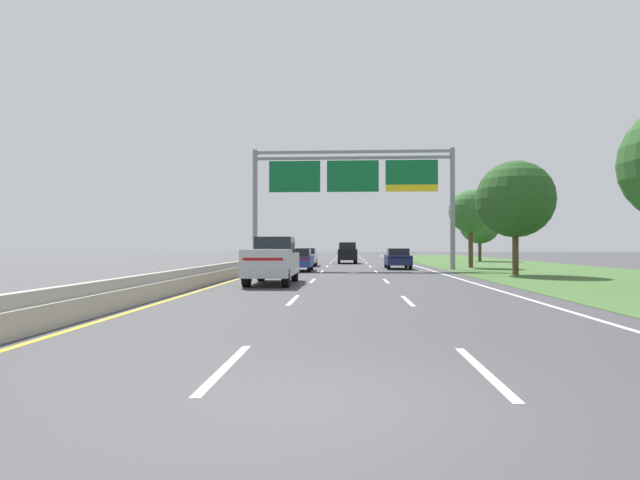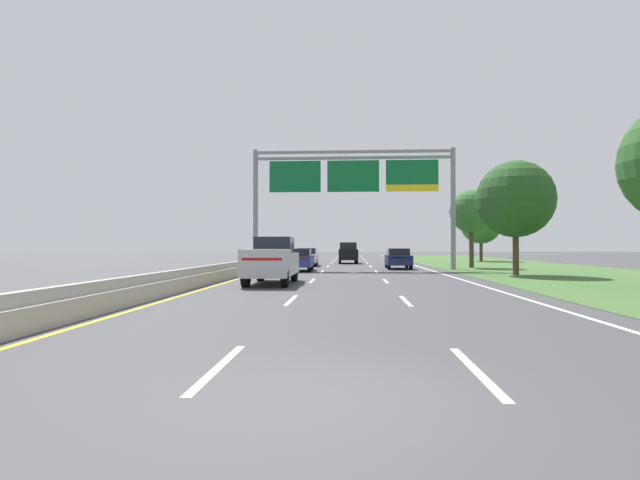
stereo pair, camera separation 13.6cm
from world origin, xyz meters
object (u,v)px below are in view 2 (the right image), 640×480
Objects in this scene: car_blue_left_lane_sedan at (299,259)px; car_black_centre_lane_suv at (348,252)px; pickup_truck_silver at (272,261)px; car_white_left_lane_sedan at (307,257)px; overhead_sign_gantry at (353,183)px; roadside_tree_distant at (481,224)px; roadside_tree_mid at (516,199)px; roadside_tree_far at (471,212)px; car_navy_right_lane_sedan at (398,258)px.

car_black_centre_lane_suv is at bearing -13.17° from car_blue_left_lane_sedan.
pickup_truck_silver is 1.22× the size of car_white_left_lane_sedan.
roadside_tree_distant is (14.71, 20.84, -2.14)m from overhead_sign_gantry.
overhead_sign_gantry is 3.18× the size of car_black_centre_lane_suv.
roadside_tree_far is at bearing 91.32° from roadside_tree_mid.
car_black_centre_lane_suv is 0.69× the size of roadside_tree_mid.
pickup_truck_silver is 39.66m from roadside_tree_distant.
overhead_sign_gantry is 2.78× the size of pickup_truck_silver.
car_blue_left_lane_sedan is (0.21, -8.58, 0.00)m from car_white_left_lane_sedan.
car_navy_right_lane_sedan is 12.36m from car_black_centre_lane_suv.
roadside_tree_distant reaches higher than roadside_tree_far.
roadside_tree_far is (6.03, 1.97, 3.70)m from car_navy_right_lane_sedan.
roadside_tree_far is 0.95× the size of roadside_tree_distant.
car_blue_left_lane_sedan is at bearing -156.70° from roadside_tree_far.
roadside_tree_mid is 1.04× the size of roadside_tree_distant.
car_black_centre_lane_suv is at bearing -7.38° from pickup_truck_silver.
roadside_tree_distant is at bearing -28.27° from pickup_truck_silver.
roadside_tree_mid is (13.59, 7.59, 3.50)m from pickup_truck_silver.
car_navy_right_lane_sedan is at bearing 24.43° from overhead_sign_gantry.
roadside_tree_far is (-0.23, 10.01, -0.06)m from roadside_tree_mid.
car_black_centre_lane_suv is at bearing 117.23° from roadside_tree_mid.
pickup_truck_silver is 20.45m from car_white_left_lane_sedan.
roadside_tree_far reaches higher than car_navy_right_lane_sedan.
roadside_tree_distant is (4.98, 27.31, -0.26)m from roadside_tree_mid.
roadside_tree_distant reaches higher than car_blue_left_lane_sedan.
car_white_left_lane_sedan is 0.94× the size of car_black_centre_lane_suv.
roadside_tree_mid reaches higher than roadside_tree_distant.
pickup_truck_silver is (-3.87, -14.05, -5.38)m from overhead_sign_gantry.
car_blue_left_lane_sedan is at bearing 166.54° from car_black_centre_lane_suv.
car_black_centre_lane_suv is (3.43, 27.35, 0.02)m from pickup_truck_silver.
roadside_tree_mid reaches higher than roadside_tree_far.
car_white_left_lane_sedan is 0.67× the size of roadside_tree_distant.
roadside_tree_mid is at bearing -33.62° from overhead_sign_gantry.
pickup_truck_silver is at bearing -118.03° from roadside_tree_distant.
roadside_tree_mid reaches higher than car_navy_right_lane_sedan.
overhead_sign_gantry is 3.41× the size of car_navy_right_lane_sedan.
car_blue_left_lane_sedan is 0.71× the size of roadside_tree_far.
car_white_left_lane_sedan is at bearing 136.87° from roadside_tree_mid.
car_white_left_lane_sedan is 0.64× the size of roadside_tree_mid.
car_black_centre_lane_suv is at bearing -153.52° from roadside_tree_distant.
roadside_tree_distant is at bearing -29.66° from car_navy_right_lane_sedan.
roadside_tree_mid is at bearing -154.00° from car_black_centre_lane_suv.
car_navy_right_lane_sedan is 0.93× the size of car_black_centre_lane_suv.
overhead_sign_gantry is 25.59m from roadside_tree_distant.
car_black_centre_lane_suv is 22.49m from roadside_tree_mid.
pickup_truck_silver is at bearing -127.21° from roadside_tree_far.
overhead_sign_gantry reaches higher than car_black_centre_lane_suv.
car_navy_right_lane_sedan is 22.58m from roadside_tree_distant.
car_navy_right_lane_sedan is at bearing -120.27° from roadside_tree_distant.
overhead_sign_gantry is at bearing -149.12° from car_white_left_lane_sedan.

